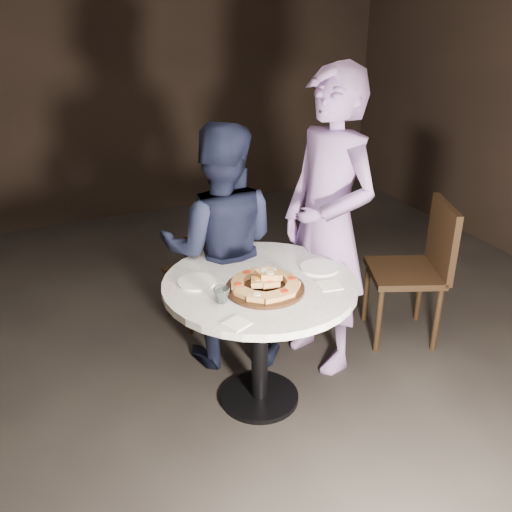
# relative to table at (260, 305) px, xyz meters

# --- Properties ---
(floor) EXTENTS (7.00, 7.00, 0.00)m
(floor) POSITION_rel_table_xyz_m (0.01, -0.06, -0.65)
(floor) COLOR black
(floor) RESTS_ON ground
(table) EXTENTS (1.39, 1.39, 0.80)m
(table) POSITION_rel_table_xyz_m (0.00, 0.00, 0.00)
(table) COLOR black
(table) RESTS_ON ground
(serving_board) EXTENTS (0.54, 0.54, 0.02)m
(serving_board) POSITION_rel_table_xyz_m (-0.02, -0.10, 0.16)
(serving_board) COLOR black
(serving_board) RESTS_ON table
(focaccia_pile) EXTENTS (0.38, 0.37, 0.10)m
(focaccia_pile) POSITION_rel_table_xyz_m (-0.02, -0.10, 0.20)
(focaccia_pile) COLOR #B98447
(focaccia_pile) RESTS_ON serving_board
(plate_left) EXTENTS (0.21, 0.21, 0.01)m
(plate_left) POSITION_rel_table_xyz_m (-0.32, 0.12, 0.16)
(plate_left) COLOR white
(plate_left) RESTS_ON table
(plate_right) EXTENTS (0.26, 0.26, 0.01)m
(plate_right) POSITION_rel_table_xyz_m (0.37, -0.00, 0.16)
(plate_right) COLOR white
(plate_right) RESTS_ON table
(water_glass) EXTENTS (0.09, 0.09, 0.08)m
(water_glass) POSITION_rel_table_xyz_m (-0.27, -0.13, 0.19)
(water_glass) COLOR silver
(water_glass) RESTS_ON table
(napkin_near) EXTENTS (0.14, 0.14, 0.01)m
(napkin_near) POSITION_rel_table_xyz_m (-0.29, -0.35, 0.15)
(napkin_near) COLOR white
(napkin_near) RESTS_ON table
(napkin_far) EXTENTS (0.14, 0.14, 0.01)m
(napkin_far) POSITION_rel_table_xyz_m (0.31, -0.21, 0.15)
(napkin_far) COLOR white
(napkin_far) RESTS_ON table
(chair_far) EXTENTS (0.44, 0.45, 0.77)m
(chair_far) POSITION_rel_table_xyz_m (-0.00, 0.97, -0.21)
(chair_far) COLOR black
(chair_far) RESTS_ON ground
(chair_right) EXTENTS (0.62, 0.61, 0.99)m
(chair_right) POSITION_rel_table_xyz_m (1.29, 0.19, -0.08)
(chair_right) COLOR black
(chair_right) RESTS_ON ground
(diner_navy) EXTENTS (0.94, 0.85, 1.57)m
(diner_navy) POSITION_rel_table_xyz_m (-0.02, 0.52, 0.13)
(diner_navy) COLOR black
(diner_navy) RESTS_ON ground
(diner_teal) EXTENTS (0.58, 0.77, 1.90)m
(diner_teal) POSITION_rel_table_xyz_m (0.57, 0.23, 0.30)
(diner_teal) COLOR #856AA8
(diner_teal) RESTS_ON ground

